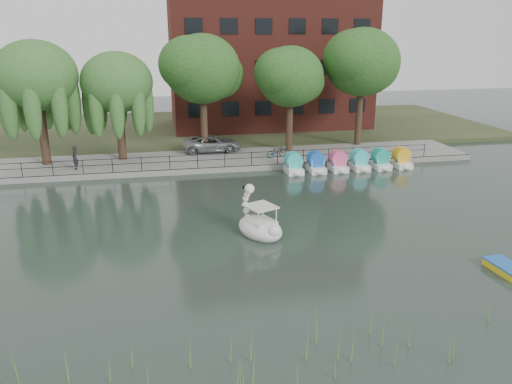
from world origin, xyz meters
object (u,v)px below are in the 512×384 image
object	(u,v)px
minivan	(212,142)
swan_boat	(259,224)
pedestrian	(75,156)
yellow_rowboat	(507,268)
bicycle	(276,151)

from	to	relation	value
minivan	swan_boat	world-z (taller)	swan_boat
pedestrian	swan_boat	xyz separation A→B (m)	(10.74, -13.46, -0.85)
yellow_rowboat	pedestrian	bearing A→B (deg)	132.30
minivan	bicycle	world-z (taller)	minivan
bicycle	pedestrian	size ratio (longest dim) A/B	0.87
minivan	pedestrian	distance (m)	10.96
minivan	yellow_rowboat	xyz separation A→B (m)	(10.02, -23.46, -0.97)
pedestrian	yellow_rowboat	world-z (taller)	pedestrian
bicycle	swan_boat	xyz separation A→B (m)	(-4.28, -14.17, -0.36)
bicycle	swan_boat	world-z (taller)	swan_boat
swan_boat	yellow_rowboat	world-z (taller)	swan_boat
minivan	yellow_rowboat	world-z (taller)	minivan
bicycle	yellow_rowboat	bearing A→B (deg)	177.39
swan_boat	yellow_rowboat	distance (m)	11.44
pedestrian	yellow_rowboat	distance (m)	28.33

